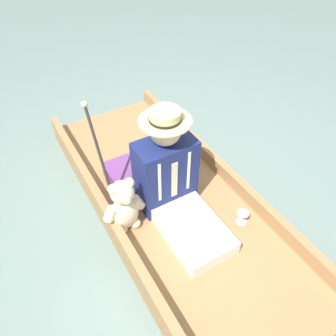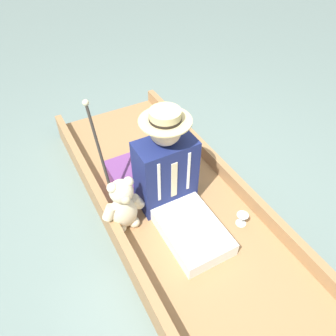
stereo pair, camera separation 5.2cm
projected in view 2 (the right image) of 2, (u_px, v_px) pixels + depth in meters
ground_plane at (170, 208)px, 2.64m from camera, size 16.00×16.00×0.00m
punt_boat at (170, 201)px, 2.58m from camera, size 1.05×2.67×0.26m
seat_cushion at (144, 171)px, 2.65m from camera, size 0.54×0.38×0.14m
seated_person at (172, 181)px, 2.25m from camera, size 0.41×0.82×0.81m
teddy_bear at (123, 206)px, 2.20m from camera, size 0.31×0.18×0.44m
wine_glass at (242, 217)px, 2.30m from camera, size 0.08×0.08×0.10m
walking_cane at (100, 152)px, 2.20m from camera, size 0.04×0.37×0.81m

